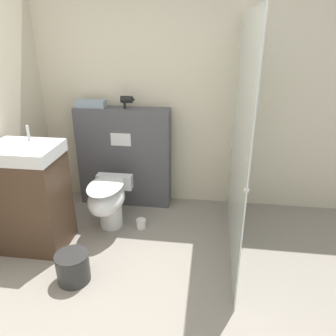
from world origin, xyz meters
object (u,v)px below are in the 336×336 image
toilet (108,200)px  sink_vanity (31,197)px  hair_drier (127,100)px  waste_bin (73,267)px

toilet → sink_vanity: bearing=-149.6°
toilet → hair_drier: (0.10, 0.57, 0.89)m
sink_vanity → toilet: bearing=30.4°
hair_drier → sink_vanity: bearing=-127.1°
toilet → hair_drier: 1.06m
waste_bin → hair_drier: bearing=82.9°
toilet → waste_bin: toilet is taller
toilet → waste_bin: 0.81m
sink_vanity → hair_drier: hair_drier is taller
hair_drier → waste_bin: hair_drier is taller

